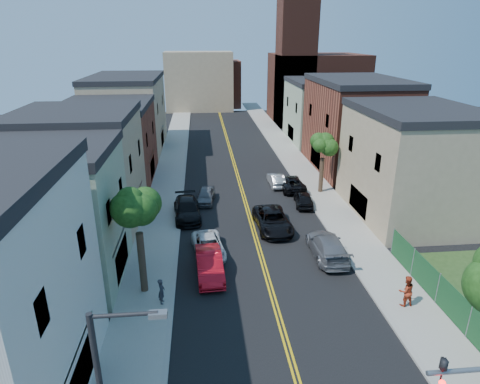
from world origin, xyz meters
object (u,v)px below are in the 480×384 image
object	(u,v)px
red_sedan	(209,264)
pedestrian_left	(161,291)
pedestrian_right	(406,291)
grey_car_left	(206,196)
black_car_left	(187,209)
black_car_right	(304,199)
black_suv_lane	(273,220)
silver_car_right	(276,180)
dark_car_right_far	(291,183)
grey_car_right	(327,246)
white_pickup	(208,246)

from	to	relation	value
red_sedan	pedestrian_left	distance (m)	4.19
pedestrian_left	pedestrian_right	xyz separation A→B (m)	(14.23, -1.61, 0.17)
grey_car_left	black_car_left	size ratio (longest dim) A/B	0.72
black_car_left	black_car_right	distance (m)	11.01
black_suv_lane	black_car_left	bearing A→B (deg)	154.19
black_suv_lane	pedestrian_right	xyz separation A→B (m)	(5.94, -11.15, 0.33)
grey_car_left	pedestrian_left	distance (m)	16.29
pedestrian_right	black_car_left	bearing A→B (deg)	-53.10
black_car_right	black_suv_lane	bearing A→B (deg)	58.11
grey_car_left	pedestrian_right	bearing A→B (deg)	-50.24
silver_car_right	dark_car_right_far	size ratio (longest dim) A/B	0.80
silver_car_right	red_sedan	bearing A→B (deg)	64.70
grey_car_right	black_car_right	bearing A→B (deg)	-92.27
black_car_right	pedestrian_right	xyz separation A→B (m)	(2.15, -15.89, 0.45)
silver_car_right	black_suv_lane	bearing A→B (deg)	76.84
grey_car_right	pedestrian_right	size ratio (longest dim) A/B	2.88
black_suv_lane	black_car_right	bearing A→B (deg)	48.60
grey_car_left	black_car_left	distance (m)	3.86
red_sedan	white_pickup	xyz separation A→B (m)	(0.00, 2.89, -0.16)
grey_car_left	silver_car_right	world-z (taller)	grey_car_left
black_car_right	black_suv_lane	xyz separation A→B (m)	(-3.79, -4.73, 0.12)
black_car_right	pedestrian_left	distance (m)	18.70
silver_car_right	pedestrian_left	bearing A→B (deg)	61.10
grey_car_right	black_car_right	size ratio (longest dim) A/B	1.42
black_car_left	silver_car_right	xyz separation A→B (m)	(9.30, 7.43, -0.13)
black_car_right	silver_car_right	size ratio (longest dim) A/B	0.98
white_pickup	pedestrian_left	distance (m)	6.59
black_suv_lane	grey_car_left	bearing A→B (deg)	127.01
black_car_left	pedestrian_right	world-z (taller)	pedestrian_right
black_car_right	black_suv_lane	world-z (taller)	black_suv_lane
red_sedan	black_car_right	size ratio (longest dim) A/B	1.23
red_sedan	grey_car_left	xyz separation A→B (m)	(0.00, 13.02, -0.13)
grey_car_left	pedestrian_right	xyz separation A→B (m)	(11.33, -17.64, 0.45)
black_car_left	silver_car_right	world-z (taller)	black_car_left
dark_car_right_far	black_suv_lane	size ratio (longest dim) A/B	0.88
red_sedan	grey_car_right	distance (m)	8.74
grey_car_left	pedestrian_left	bearing A→B (deg)	-93.20
black_car_left	black_suv_lane	distance (m)	7.70
grey_car_left	pedestrian_left	size ratio (longest dim) A/B	2.47
white_pickup	black_suv_lane	bearing A→B (deg)	27.46
grey_car_right	dark_car_right_far	xyz separation A→B (m)	(0.36, 14.07, -0.11)
white_pickup	black_suv_lane	world-z (taller)	black_suv_lane
black_car_left	grey_car_right	world-z (taller)	grey_car_right
dark_car_right_far	pedestrian_right	world-z (taller)	pedestrian_right
grey_car_right	pedestrian_right	world-z (taller)	pedestrian_right
pedestrian_right	black_car_right	bearing A→B (deg)	-87.96
dark_car_right_far	black_suv_lane	bearing A→B (deg)	67.45
white_pickup	black_car_right	xyz separation A→B (m)	(9.17, 8.37, 0.03)
white_pickup	black_car_right	bearing A→B (deg)	35.77
red_sedan	grey_car_left	world-z (taller)	red_sedan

